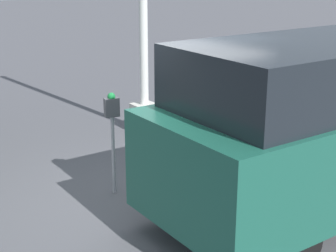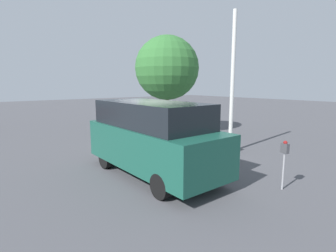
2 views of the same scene
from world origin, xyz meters
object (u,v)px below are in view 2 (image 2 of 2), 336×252
object	(u,v)px
parked_van	(152,136)
parking_meter_far	(285,154)
parking_meter_near	(162,126)
lamp_post	(231,108)
street_tree	(167,68)

from	to	relation	value
parked_van	parking_meter_far	bearing A→B (deg)	32.70
parking_meter_near	lamp_post	bearing A→B (deg)	61.29
parking_meter_near	street_tree	world-z (taller)	street_tree
parking_meter_near	lamp_post	world-z (taller)	lamp_post
parking_meter_far	street_tree	world-z (taller)	street_tree
parked_van	street_tree	bearing A→B (deg)	137.63
lamp_post	parked_van	distance (m)	4.18
lamp_post	parked_van	bearing A→B (deg)	-86.97
parking_meter_far	street_tree	size ratio (longest dim) A/B	0.25
lamp_post	street_tree	size ratio (longest dim) A/B	1.05
parking_meter_near	street_tree	bearing A→B (deg)	150.55
parking_meter_far	parking_meter_near	bearing A→B (deg)	-167.06
parking_meter_near	parking_meter_far	xyz separation A→B (m)	(5.25, 0.07, -0.10)
lamp_post	parking_meter_far	bearing A→B (deg)	-31.63
parking_meter_near	parking_meter_far	world-z (taller)	parking_meter_near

